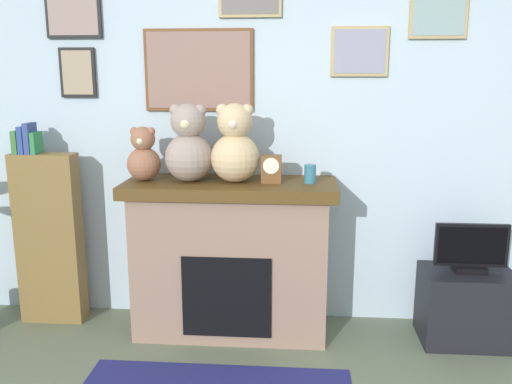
% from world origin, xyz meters
% --- Properties ---
extents(back_wall, '(5.20, 0.15, 2.60)m').
position_xyz_m(back_wall, '(-0.01, 2.00, 1.31)').
color(back_wall, silver).
rests_on(back_wall, ground_plane).
extents(fireplace, '(1.39, 0.57, 1.05)m').
position_xyz_m(fireplace, '(-0.36, 1.68, 0.53)').
color(fireplace, '#8E7060').
rests_on(fireplace, ground_plane).
extents(bookshelf, '(0.44, 0.16, 1.42)m').
position_xyz_m(bookshelf, '(-1.66, 1.74, 0.63)').
color(bookshelf, brown).
rests_on(bookshelf, ground_plane).
extents(tv_stand, '(0.58, 0.40, 0.49)m').
position_xyz_m(tv_stand, '(1.20, 1.64, 0.24)').
color(tv_stand, black).
rests_on(tv_stand, ground_plane).
extents(television, '(0.46, 0.14, 0.32)m').
position_xyz_m(television, '(1.20, 1.64, 0.63)').
color(television, black).
rests_on(television, tv_stand).
extents(candle_jar, '(0.08, 0.08, 0.12)m').
position_xyz_m(candle_jar, '(0.16, 1.66, 1.11)').
color(candle_jar, teal).
rests_on(candle_jar, fireplace).
extents(mantel_clock, '(0.13, 0.10, 0.18)m').
position_xyz_m(mantel_clock, '(-0.09, 1.66, 1.14)').
color(mantel_clock, brown).
rests_on(mantel_clock, fireplace).
extents(teddy_bear_tan, '(0.22, 0.22, 0.36)m').
position_xyz_m(teddy_bear_tan, '(-0.93, 1.66, 1.21)').
color(teddy_bear_tan, '#946148').
rests_on(teddy_bear_tan, fireplace).
extents(teddy_bear_cream, '(0.32, 0.32, 0.51)m').
position_xyz_m(teddy_bear_cream, '(-0.63, 1.66, 1.28)').
color(teddy_bear_cream, gray).
rests_on(teddy_bear_cream, fireplace).
extents(teddy_bear_brown, '(0.32, 0.32, 0.51)m').
position_xyz_m(teddy_bear_brown, '(-0.32, 1.66, 1.28)').
color(teddy_bear_brown, '#D0B285').
rests_on(teddy_bear_brown, fireplace).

